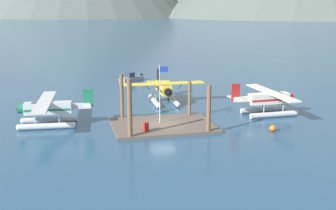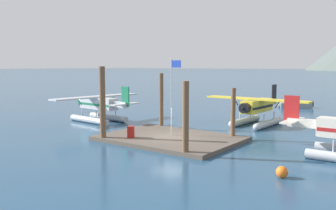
{
  "view_description": "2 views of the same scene",
  "coord_description": "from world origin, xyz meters",
  "px_view_note": "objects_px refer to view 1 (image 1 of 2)",
  "views": [
    {
      "loc": [
        -9.55,
        -41.32,
        12.3
      ],
      "look_at": [
        1.4,
        3.51,
        1.45
      ],
      "focal_mm": 45.2,
      "sensor_mm": 36.0,
      "label": 1
    },
    {
      "loc": [
        16.47,
        -22.46,
        5.85
      ],
      "look_at": [
        -1.55,
        1.81,
        2.53
      ],
      "focal_mm": 38.48,
      "sensor_mm": 36.0,
      "label": 2
    }
  ],
  "objects_px": {
    "seaplane_yellow_bow_right": "(164,91)",
    "fuel_drum": "(146,127)",
    "seaplane_silver_port_fwd": "(48,111)",
    "boat_grey_open_north": "(131,78)",
    "flagpole": "(161,87)",
    "seaplane_cream_stbd_fwd": "(269,101)",
    "mooring_buoy": "(273,128)"
  },
  "relations": [
    {
      "from": "flagpole",
      "to": "boat_grey_open_north",
      "type": "height_order",
      "value": "flagpole"
    },
    {
      "from": "fuel_drum",
      "to": "seaplane_yellow_bow_right",
      "type": "relative_size",
      "value": 0.08
    },
    {
      "from": "flagpole",
      "to": "fuel_drum",
      "type": "bearing_deg",
      "value": -128.61
    },
    {
      "from": "seaplane_silver_port_fwd",
      "to": "flagpole",
      "type": "bearing_deg",
      "value": -13.08
    },
    {
      "from": "boat_grey_open_north",
      "to": "seaplane_silver_port_fwd",
      "type": "bearing_deg",
      "value": -116.88
    },
    {
      "from": "fuel_drum",
      "to": "mooring_buoy",
      "type": "relative_size",
      "value": 1.4
    },
    {
      "from": "mooring_buoy",
      "to": "seaplane_cream_stbd_fwd",
      "type": "bearing_deg",
      "value": 66.95
    },
    {
      "from": "mooring_buoy",
      "to": "seaplane_cream_stbd_fwd",
      "type": "relative_size",
      "value": 0.06
    },
    {
      "from": "flagpole",
      "to": "seaplane_yellow_bow_right",
      "type": "bearing_deg",
      "value": 75.15
    },
    {
      "from": "boat_grey_open_north",
      "to": "fuel_drum",
      "type": "bearing_deg",
      "value": -96.02
    },
    {
      "from": "seaplane_silver_port_fwd",
      "to": "boat_grey_open_north",
      "type": "xyz_separation_m",
      "value": [
        12.55,
        24.76,
        -1.09
      ]
    },
    {
      "from": "seaplane_cream_stbd_fwd",
      "to": "seaplane_silver_port_fwd",
      "type": "bearing_deg",
      "value": 177.27
    },
    {
      "from": "flagpole",
      "to": "fuel_drum",
      "type": "height_order",
      "value": "flagpole"
    },
    {
      "from": "seaplane_yellow_bow_right",
      "to": "seaplane_cream_stbd_fwd",
      "type": "xyz_separation_m",
      "value": [
        10.36,
        -8.83,
        0.0
      ]
    },
    {
      "from": "seaplane_yellow_bow_right",
      "to": "boat_grey_open_north",
      "type": "relative_size",
      "value": 2.4
    },
    {
      "from": "fuel_drum",
      "to": "seaplane_yellow_bow_right",
      "type": "height_order",
      "value": "seaplane_yellow_bow_right"
    },
    {
      "from": "fuel_drum",
      "to": "seaplane_cream_stbd_fwd",
      "type": "distance_m",
      "value": 15.77
    },
    {
      "from": "flagpole",
      "to": "seaplane_silver_port_fwd",
      "type": "distance_m",
      "value": 12.06
    },
    {
      "from": "seaplane_cream_stbd_fwd",
      "to": "fuel_drum",
      "type": "bearing_deg",
      "value": -164.8
    },
    {
      "from": "seaplane_silver_port_fwd",
      "to": "seaplane_cream_stbd_fwd",
      "type": "xyz_separation_m",
      "value": [
        24.58,
        -1.17,
        0.0
      ]
    },
    {
      "from": "seaplane_yellow_bow_right",
      "to": "seaplane_silver_port_fwd",
      "type": "distance_m",
      "value": 16.16
    },
    {
      "from": "seaplane_silver_port_fwd",
      "to": "boat_grey_open_north",
      "type": "relative_size",
      "value": 2.41
    },
    {
      "from": "seaplane_silver_port_fwd",
      "to": "seaplane_cream_stbd_fwd",
      "type": "bearing_deg",
      "value": -2.73
    },
    {
      "from": "fuel_drum",
      "to": "boat_grey_open_north",
      "type": "height_order",
      "value": "boat_grey_open_north"
    },
    {
      "from": "mooring_buoy",
      "to": "seaplane_yellow_bow_right",
      "type": "distance_m",
      "value": 16.95
    },
    {
      "from": "seaplane_yellow_bow_right",
      "to": "seaplane_silver_port_fwd",
      "type": "xyz_separation_m",
      "value": [
        -14.22,
        -7.66,
        0.0
      ]
    },
    {
      "from": "seaplane_yellow_bow_right",
      "to": "seaplane_cream_stbd_fwd",
      "type": "distance_m",
      "value": 13.61
    },
    {
      "from": "fuel_drum",
      "to": "seaplane_cream_stbd_fwd",
      "type": "height_order",
      "value": "seaplane_cream_stbd_fwd"
    },
    {
      "from": "flagpole",
      "to": "boat_grey_open_north",
      "type": "xyz_separation_m",
      "value": [
        1.07,
        27.43,
        -3.62
      ]
    },
    {
      "from": "seaplane_yellow_bow_right",
      "to": "fuel_drum",
      "type": "bearing_deg",
      "value": -110.48
    },
    {
      "from": "mooring_buoy",
      "to": "seaplane_silver_port_fwd",
      "type": "xyz_separation_m",
      "value": [
        -21.94,
        7.37,
        1.26
      ]
    },
    {
      "from": "flagpole",
      "to": "seaplane_silver_port_fwd",
      "type": "relative_size",
      "value": 0.58
    }
  ]
}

